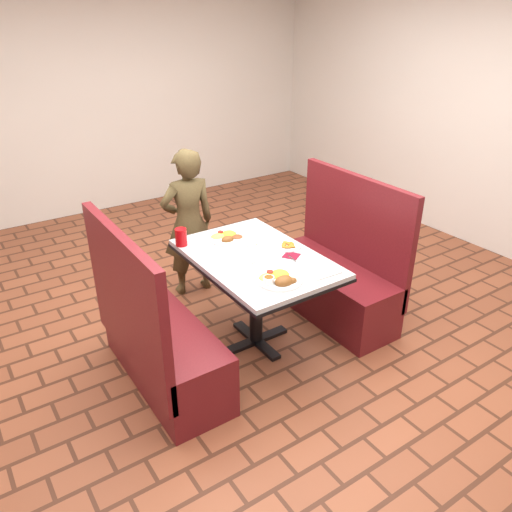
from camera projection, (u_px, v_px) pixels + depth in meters
name	position (u px, v px, depth m)	size (l,w,h in m)	color
room	(256.00, 86.00, 3.04)	(7.00, 7.04, 2.82)	brown
dining_table	(256.00, 268.00, 3.61)	(0.81, 1.21, 0.75)	silver
booth_bench_left	(158.00, 341.00, 3.35)	(0.47, 1.20, 1.17)	maroon
booth_bench_right	(336.00, 277.00, 4.15)	(0.47, 1.20, 1.17)	maroon
diner_person	(188.00, 223.00, 4.34)	(0.48, 0.32, 1.32)	brown
near_dinner_plate	(279.00, 277.00, 3.22)	(0.30, 0.30, 0.09)	white
far_dinner_plate	(227.00, 236.00, 3.82)	(0.29, 0.29, 0.08)	white
plantain_plate	(288.00, 246.00, 3.69)	(0.19, 0.19, 0.03)	white
maroon_napkin	(291.00, 256.00, 3.56)	(0.11, 0.11, 0.00)	maroon
spoon_utensil	(292.00, 259.00, 3.52)	(0.01, 0.12, 0.00)	silver
red_tumbler	(181.00, 237.00, 3.70)	(0.09, 0.09, 0.13)	#B50C10
paper_napkin	(323.00, 271.00, 3.34)	(0.21, 0.16, 0.01)	silver
knife_utensil	(284.00, 278.00, 3.26)	(0.01, 0.15, 0.00)	silver
fork_utensil	(279.00, 280.00, 3.23)	(0.01, 0.15, 0.00)	#BBBBBF
lettuce_shreds	(256.00, 251.00, 3.63)	(0.28, 0.32, 0.00)	#88B347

